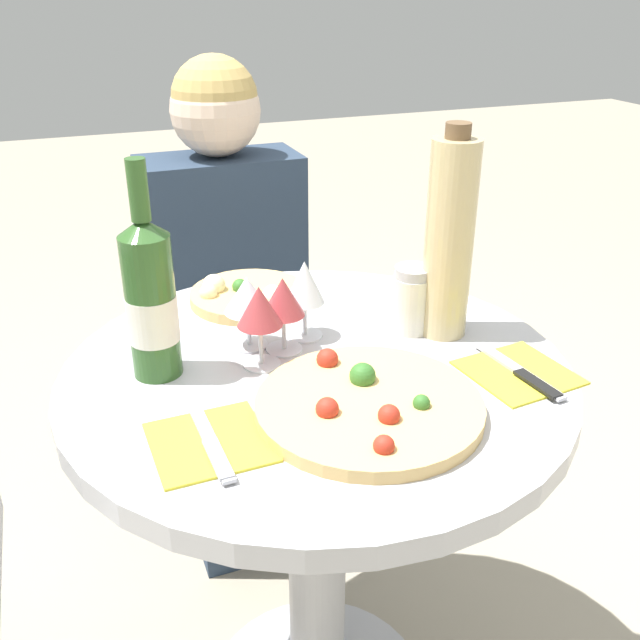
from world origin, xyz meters
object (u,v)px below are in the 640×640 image
object	(u,v)px
wine_bottle	(151,300)
pizza_large	(368,405)
tall_carafe	(449,239)
dining_table	(317,468)
chair_behind_diner	(225,347)
seated_diner	(235,330)

from	to	relation	value
wine_bottle	pizza_large	bearing A→B (deg)	-40.10
tall_carafe	wine_bottle	bearing A→B (deg)	175.99
dining_table	pizza_large	bearing A→B (deg)	-81.92
dining_table	wine_bottle	world-z (taller)	wine_bottle
pizza_large	wine_bottle	size ratio (longest dim) A/B	0.97
wine_bottle	tall_carafe	xyz separation A→B (m)	(0.48, -0.03, 0.04)
chair_behind_diner	wine_bottle	xyz separation A→B (m)	(-0.26, -0.68, 0.47)
dining_table	chair_behind_diner	size ratio (longest dim) A/B	0.90
wine_bottle	chair_behind_diner	bearing A→B (deg)	69.54
seated_diner	wine_bottle	world-z (taller)	seated_diner
chair_behind_diner	tall_carafe	distance (m)	0.91
seated_diner	chair_behind_diner	bearing A→B (deg)	-90.00
seated_diner	tall_carafe	distance (m)	0.74
dining_table	tall_carafe	world-z (taller)	tall_carafe
seated_diner	tall_carafe	bearing A→B (deg)	110.85
pizza_large	wine_bottle	xyz separation A→B (m)	(-0.26, 0.22, 0.11)
dining_table	pizza_large	size ratio (longest dim) A/B	2.49
dining_table	chair_behind_diner	bearing A→B (deg)	88.46
seated_diner	dining_table	bearing A→B (deg)	88.12
chair_behind_diner	wine_bottle	size ratio (longest dim) A/B	2.68
dining_table	tall_carafe	bearing A→B (deg)	7.90
dining_table	seated_diner	distance (m)	0.62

